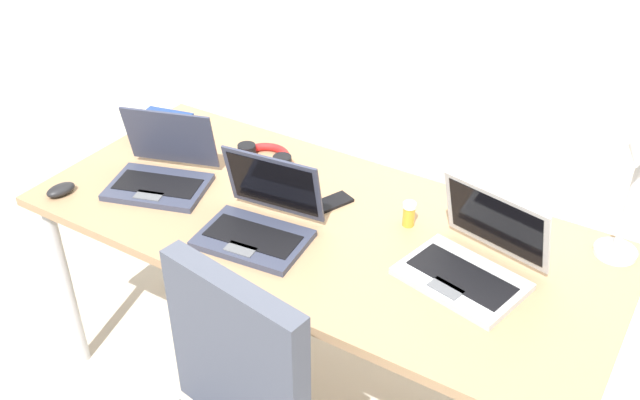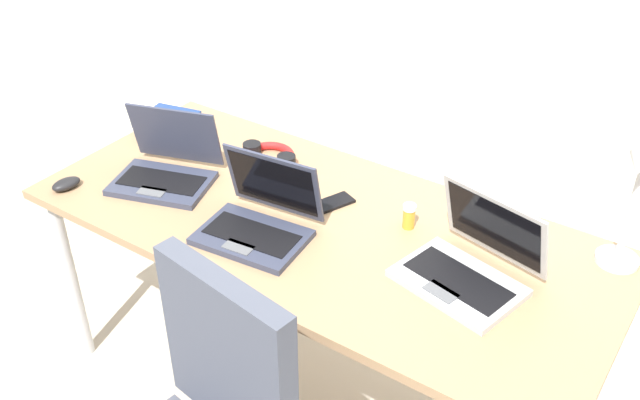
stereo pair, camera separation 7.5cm
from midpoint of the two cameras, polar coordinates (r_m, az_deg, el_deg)
The scene contains 11 objects.
ground_plane at distance 2.69m, azimuth 0.83°, elevation -14.72°, with size 12.00×12.00×0.00m, color #B7AD9E.
desk at distance 2.22m, azimuth 0.97°, elevation -2.95°, with size 1.80×0.80×0.74m.
desk_lamp at distance 2.08m, azimuth 24.26°, elevation -0.70°, with size 0.12×0.18×0.40m.
laptop_back_left at distance 2.00m, azimuth 12.79°, elevation -5.05°, with size 0.38×0.35×0.24m.
laptop_far_corner at distance 2.41m, azimuth -11.21°, elevation 2.50°, with size 0.38×0.35×0.23m.
laptop_near_mouse at distance 2.12m, azimuth -3.87°, elevation -1.61°, with size 0.34×0.30×0.23m.
computer_mouse at distance 2.47m, azimuth -18.63°, elevation 1.21°, with size 0.06×0.10×0.03m, color black.
cell_phone at distance 2.27m, azimuth 1.94°, elevation -0.25°, with size 0.06×0.14×0.01m, color black.
headphones at distance 2.50m, azimuth -3.20°, elevation 3.51°, with size 0.21×0.18×0.04m.
pill_bottle at distance 2.17m, azimuth 8.05°, elevation -1.27°, with size 0.04×0.04×0.08m.
book_stack at distance 2.69m, azimuth -10.89°, elevation 5.85°, with size 0.21×0.18×0.08m.
Camera 2 is at (1.00, -1.48, 2.01)m, focal length 40.43 mm.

